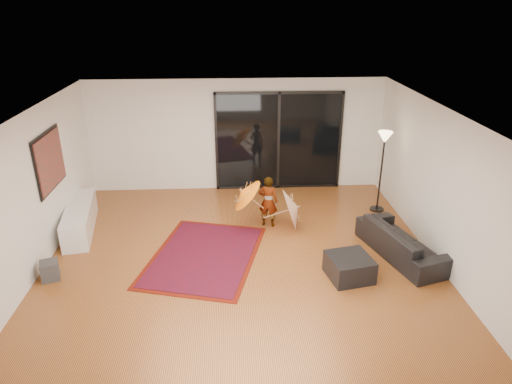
{
  "coord_description": "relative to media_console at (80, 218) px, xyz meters",
  "views": [
    {
      "loc": [
        -0.14,
        -7.08,
        4.42
      ],
      "look_at": [
        0.3,
        0.63,
        1.1
      ],
      "focal_mm": 32.0,
      "sensor_mm": 36.0,
      "label": 1
    }
  ],
  "objects": [
    {
      "name": "sliding_door",
      "position": [
        4.25,
        2.07,
        0.93
      ],
      "size": [
        3.06,
        0.07,
        2.4
      ],
      "color": "black",
      "rests_on": "wall_back"
    },
    {
      "name": "floor_lamp",
      "position": [
        6.35,
        0.62,
        1.16
      ],
      "size": [
        0.31,
        0.31,
        1.81
      ],
      "color": "black",
      "rests_on": "floor"
    },
    {
      "name": "media_console",
      "position": [
        0.0,
        0.0,
        0.0
      ],
      "size": [
        0.8,
        1.98,
        0.54
      ],
      "primitive_type": "cube",
      "rotation": [
        0.0,
        0.0,
        0.17
      ],
      "color": "white",
      "rests_on": "floor"
    },
    {
      "name": "child",
      "position": [
        3.84,
        0.01,
        0.28
      ],
      "size": [
        0.46,
        0.37,
        1.09
      ],
      "primitive_type": "imported",
      "rotation": [
        0.0,
        0.0,
        2.85
      ],
      "color": "#999999",
      "rests_on": "floor"
    },
    {
      "name": "floor",
      "position": [
        3.25,
        -1.4,
        -0.27
      ],
      "size": [
        7.0,
        7.0,
        0.0
      ],
      "primitive_type": "plane",
      "color": "#A85E2E",
      "rests_on": "ground"
    },
    {
      "name": "ottoman",
      "position": [
        5.06,
        -1.99,
        -0.07
      ],
      "size": [
        0.81,
        0.81,
        0.39
      ],
      "primitive_type": "cube",
      "rotation": [
        0.0,
        0.0,
        0.2
      ],
      "color": "black",
      "rests_on": "floor"
    },
    {
      "name": "painting",
      "position": [
        -0.21,
        -0.4,
        1.38
      ],
      "size": [
        0.04,
        1.28,
        1.08
      ],
      "color": "black",
      "rests_on": "wall_left"
    },
    {
      "name": "sofa",
      "position": [
        6.2,
        -1.33,
        0.02
      ],
      "size": [
        1.3,
        2.1,
        0.57
      ],
      "primitive_type": "imported",
      "rotation": [
        0.0,
        0.0,
        1.86
      ],
      "color": "black",
      "rests_on": "floor"
    },
    {
      "name": "ceiling",
      "position": [
        3.25,
        -1.4,
        2.43
      ],
      "size": [
        7.0,
        7.0,
        0.0
      ],
      "primitive_type": "plane",
      "rotation": [
        3.14,
        0.0,
        0.0
      ],
      "color": "white",
      "rests_on": "wall_back"
    },
    {
      "name": "wall_right",
      "position": [
        6.75,
        -1.4,
        1.08
      ],
      "size": [
        0.0,
        7.0,
        7.0
      ],
      "primitive_type": "plane",
      "rotation": [
        1.57,
        0.0,
        -1.57
      ],
      "color": "silver",
      "rests_on": "floor"
    },
    {
      "name": "wall_front",
      "position": [
        3.25,
        -4.9,
        1.08
      ],
      "size": [
        7.0,
        0.0,
        7.0
      ],
      "primitive_type": "plane",
      "rotation": [
        -1.57,
        0.0,
        0.0
      ],
      "color": "silver",
      "rests_on": "floor"
    },
    {
      "name": "parasol_white",
      "position": [
        4.44,
        -0.14,
        0.24
      ],
      "size": [
        0.53,
        0.88,
        0.92
      ],
      "rotation": [
        0.0,
        1.25,
        0.0
      ],
      "color": "white",
      "rests_on": "floor"
    },
    {
      "name": "wall_left",
      "position": [
        -0.25,
        -1.4,
        1.08
      ],
      "size": [
        0.0,
        7.0,
        7.0
      ],
      "primitive_type": "plane",
      "rotation": [
        1.57,
        0.0,
        1.57
      ],
      "color": "silver",
      "rests_on": "floor"
    },
    {
      "name": "wall_back",
      "position": [
        3.25,
        2.1,
        1.08
      ],
      "size": [
        7.0,
        0.0,
        7.0
      ],
      "primitive_type": "plane",
      "rotation": [
        1.57,
        0.0,
        0.0
      ],
      "color": "silver",
      "rests_on": "floor"
    },
    {
      "name": "parasol_orange",
      "position": [
        3.29,
        -0.04,
        0.47
      ],
      "size": [
        0.63,
        0.76,
        0.85
      ],
      "rotation": [
        0.0,
        -0.84,
        0.0
      ],
      "color": "orange",
      "rests_on": "child"
    },
    {
      "name": "persian_rug",
      "position": [
        2.57,
        -1.17,
        -0.26
      ],
      "size": [
        2.43,
        2.95,
        0.02
      ],
      "rotation": [
        0.0,
        0.0,
        -0.25
      ],
      "color": "#571107",
      "rests_on": "floor"
    },
    {
      "name": "speaker",
      "position": [
        0.0,
        -1.75,
        -0.1
      ],
      "size": [
        0.37,
        0.37,
        0.33
      ],
      "primitive_type": "cube",
      "rotation": [
        0.0,
        0.0,
        0.34
      ],
      "color": "#424244",
      "rests_on": "floor"
    }
  ]
}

